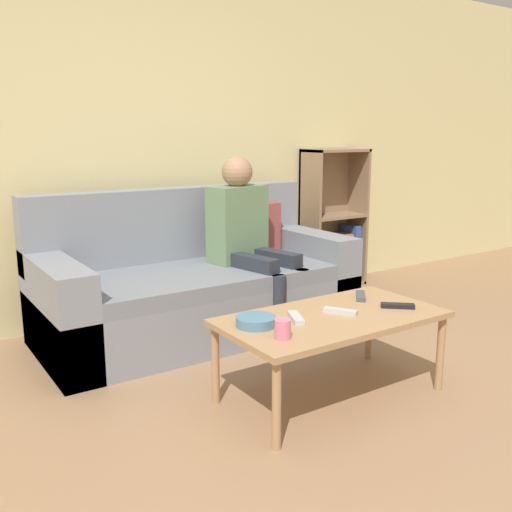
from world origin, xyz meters
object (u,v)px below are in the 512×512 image
bookshelf (331,236)px  coffee_table (332,323)px  tv_remote_1 (361,296)px  tv_remote_3 (340,311)px  tv_remote_2 (398,306)px  tv_remote_0 (296,318)px  person_adult (246,229)px  cup_near (283,329)px  snack_bowl (256,321)px  couch (197,287)px

bookshelf → coffee_table: bookshelf is taller
tv_remote_1 → tv_remote_3: 0.31m
bookshelf → tv_remote_2: (-1.08, -1.76, 0.00)m
tv_remote_2 → tv_remote_0: bearing=118.0°
person_adult → cup_near: person_adult is taller
bookshelf → snack_bowl: bearing=-139.3°
tv_remote_1 → coffee_table: bearing=-114.2°
coffee_table → tv_remote_0: bearing=167.4°
bookshelf → person_adult: bookshelf is taller
coffee_table → tv_remote_2: bearing=-14.3°
tv_remote_0 → tv_remote_1: bearing=35.4°
tv_remote_3 → person_adult: bearing=49.1°
bookshelf → person_adult: size_ratio=1.02×
couch → tv_remote_3: bearing=-82.9°
couch → coffee_table: size_ratio=1.82×
tv_remote_0 → tv_remote_2: (0.56, -0.14, 0.00)m
cup_near → tv_remote_0: size_ratio=0.49×
cup_near → snack_bowl: size_ratio=0.46×
tv_remote_0 → snack_bowl: snack_bowl is taller
couch → snack_bowl: size_ratio=10.81×
tv_remote_3 → bookshelf: bearing=18.1°
cup_near → coffee_table: bearing=17.7°
tv_remote_2 → tv_remote_3: (-0.31, 0.09, 0.00)m
bookshelf → cup_near: 2.58m
bookshelf → person_adult: 1.34m
tv_remote_1 → snack_bowl: snack_bowl is taller
coffee_table → tv_remote_1: 0.37m
bookshelf → tv_remote_2: 2.07m
tv_remote_1 → tv_remote_3: (-0.28, -0.15, 0.00)m
couch → snack_bowl: bearing=-104.4°
tv_remote_0 → snack_bowl: (-0.21, 0.04, 0.01)m
person_adult → cup_near: (-0.63, -1.28, -0.21)m
cup_near → tv_remote_2: 0.76m
coffee_table → snack_bowl: 0.41m
tv_remote_3 → tv_remote_1: bearing=-4.5°
coffee_table → tv_remote_0: tv_remote_0 is taller
coffee_table → tv_remote_0: size_ratio=6.43×
person_adult → tv_remote_2: size_ratio=7.33×
bookshelf → tv_remote_1: (-1.12, -1.52, 0.00)m
person_adult → tv_remote_0: person_adult is taller
couch → cup_near: bearing=-102.2°
bookshelf → tv_remote_1: bearing=-126.2°
person_adult → snack_bowl: bearing=-132.3°
tv_remote_1 → snack_bowl: bearing=-132.6°
person_adult → tv_remote_3: 1.19m
bookshelf → tv_remote_2: bearing=-121.6°
person_adult → tv_remote_2: 1.28m
tv_remote_2 → tv_remote_3: bearing=114.9°
coffee_table → snack_bowl: snack_bowl is taller
cup_near → tv_remote_1: bearing=20.5°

